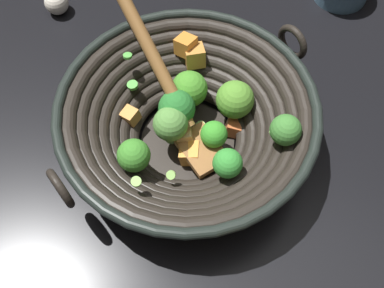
# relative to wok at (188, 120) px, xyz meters

# --- Properties ---
(ground_plane) EXTENTS (4.00, 4.00, 0.00)m
(ground_plane) POSITION_rel_wok_xyz_m (-0.00, -0.00, -0.06)
(ground_plane) COLOR black
(wok) EXTENTS (0.36, 0.36, 0.20)m
(wok) POSITION_rel_wok_xyz_m (0.00, 0.00, 0.00)
(wok) COLOR black
(wok) RESTS_ON ground
(garlic_bulb) EXTENTS (0.04, 0.04, 0.04)m
(garlic_bulb) POSITION_rel_wok_xyz_m (-0.31, 0.16, -0.04)
(garlic_bulb) COLOR silver
(garlic_bulb) RESTS_ON ground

